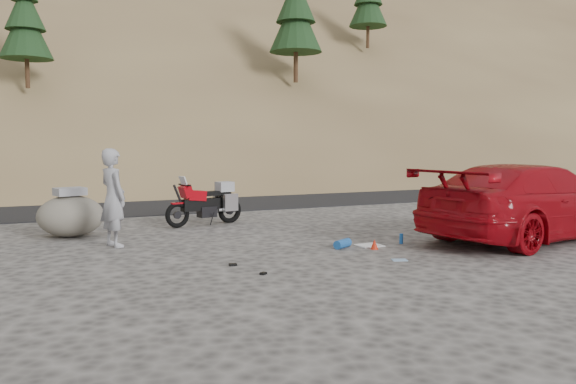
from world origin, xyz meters
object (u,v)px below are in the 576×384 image
at_px(motorcycle, 208,203).
at_px(boulder, 71,215).
at_px(man, 114,246).
at_px(red_car, 529,239).

height_order(motorcycle, boulder, motorcycle).
bearing_deg(boulder, man, -65.56).
bearing_deg(motorcycle, man, -154.51).
relative_size(motorcycle, red_car, 0.38).
relative_size(man, boulder, 1.31).
xyz_separation_m(man, red_car, (8.26, -2.79, 0.00)).
distance_m(motorcycle, red_car, 7.54).
bearing_deg(motorcycle, boulder, 174.84).
bearing_deg(man, motorcycle, -70.91).
bearing_deg(boulder, motorcycle, 8.79).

